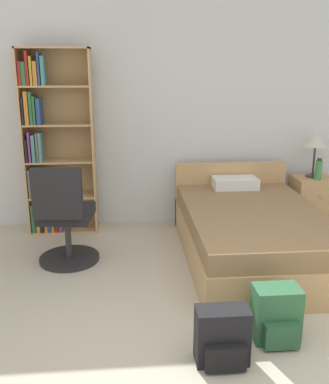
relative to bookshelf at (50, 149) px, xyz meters
name	(u,v)px	position (x,y,z in m)	size (l,w,h in m)	color
wall_back	(184,115)	(1.53, 0.25, 0.33)	(9.00, 0.06, 2.60)	silver
bookshelf	(50,149)	(0.00, 0.00, 0.00)	(0.77, 0.27, 2.05)	tan
bed	(251,231)	(2.07, -0.89, -0.71)	(1.31, 2.08, 0.76)	tan
office_chair	(65,221)	(0.25, -0.93, -0.53)	(0.58, 0.63, 0.99)	#232326
nightstand	(312,201)	(3.07, -0.05, -0.68)	(0.47, 0.41, 0.59)	tan
table_lamp	(316,142)	(3.05, -0.02, 0.03)	(0.27, 0.27, 0.52)	#333333
water_bottle	(319,170)	(3.06, -0.15, -0.27)	(0.08, 0.08, 0.25)	#3F8C4C
backpack_green	(276,315)	(1.86, -2.28, -0.79)	(0.32, 0.28, 0.39)	#2D603D
backpack_black	(222,338)	(1.43, -2.48, -0.79)	(0.34, 0.24, 0.37)	black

